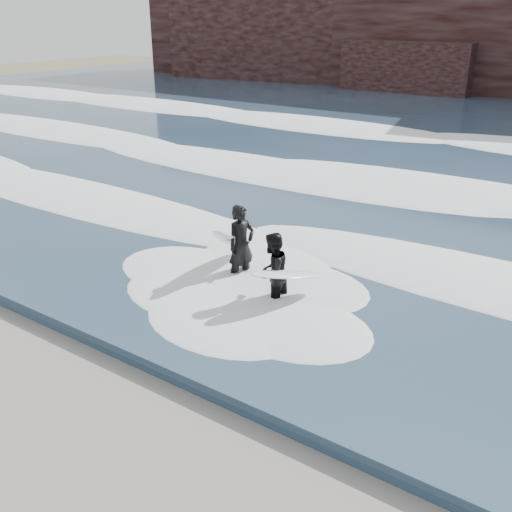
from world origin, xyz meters
name	(u,v)px	position (x,y,z in m)	size (l,w,h in m)	color
sea	(461,129)	(0.00, 29.00, 0.15)	(90.00, 52.00, 0.30)	#273D53
foam_near	(250,233)	(0.00, 9.00, 0.40)	(60.00, 3.20, 0.20)	white
foam_mid	(359,177)	(0.00, 16.00, 0.42)	(60.00, 4.00, 0.24)	white
foam_far	(438,136)	(0.00, 25.00, 0.45)	(60.00, 4.80, 0.30)	white
surfer_left	(239,245)	(1.12, 6.98, 0.99)	(1.31, 1.93, 1.97)	black
surfer_right	(274,272)	(2.51, 6.33, 0.90)	(1.37, 1.96, 1.78)	black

